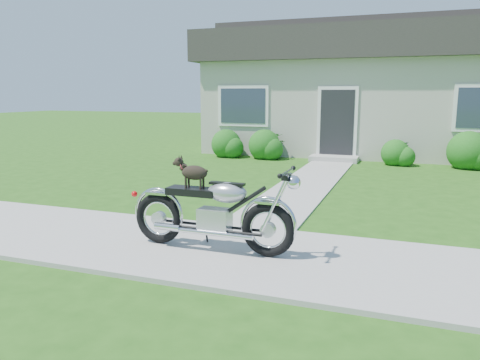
# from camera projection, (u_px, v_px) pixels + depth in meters

# --- Properties ---
(ground) EXTENTS (80.00, 80.00, 0.00)m
(ground) POSITION_uv_depth(u_px,v_px,m) (349.00, 267.00, 5.44)
(ground) COLOR #235114
(ground) RESTS_ON ground
(sidewalk) EXTENTS (24.00, 2.20, 0.04)m
(sidewalk) POSITION_uv_depth(u_px,v_px,m) (349.00, 265.00, 5.43)
(sidewalk) COLOR #9E9B93
(sidewalk) RESTS_ON ground
(walkway) EXTENTS (1.20, 8.00, 0.03)m
(walkway) POSITION_uv_depth(u_px,v_px,m) (309.00, 182.00, 10.56)
(walkway) COLOR #9E9B93
(walkway) RESTS_ON ground
(house) EXTENTS (12.60, 7.03, 4.50)m
(house) POSITION_uv_depth(u_px,v_px,m) (395.00, 89.00, 16.13)
(house) COLOR #B6B3A4
(house) RESTS_ON ground
(shrub_row) EXTENTS (10.36, 1.15, 1.15)m
(shrub_row) POSITION_uv_depth(u_px,v_px,m) (402.00, 150.00, 13.08)
(shrub_row) COLOR #1E5E18
(shrub_row) RESTS_ON ground
(potted_plant_left) EXTENTS (0.90, 0.90, 0.76)m
(potted_plant_left) POSITION_uv_depth(u_px,v_px,m) (274.00, 147.00, 14.39)
(potted_plant_left) COLOR #154F15
(potted_plant_left) RESTS_ON ground
(potted_plant_right) EXTENTS (0.52, 0.52, 0.66)m
(potted_plant_right) POSITION_uv_depth(u_px,v_px,m) (402.00, 153.00, 13.14)
(potted_plant_right) COLOR #1E7023
(potted_plant_right) RESTS_ON ground
(motorcycle_with_dog) EXTENTS (2.22, 0.60, 1.16)m
(motorcycle_with_dog) POSITION_uv_depth(u_px,v_px,m) (214.00, 211.00, 5.83)
(motorcycle_with_dog) COLOR black
(motorcycle_with_dog) RESTS_ON sidewalk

